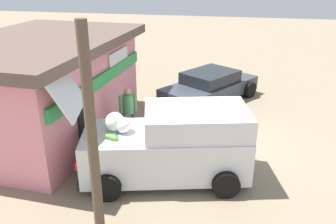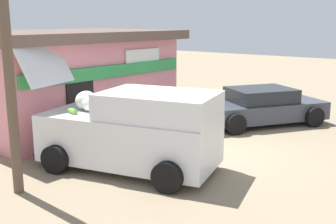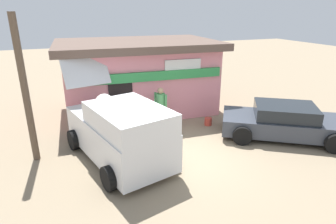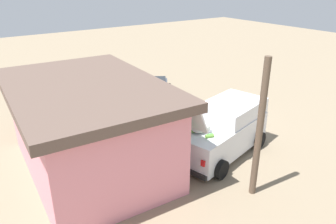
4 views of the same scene
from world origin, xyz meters
name	(u,v)px [view 1 (image 1 of 4)]	position (x,y,z in m)	size (l,w,h in m)	color
ground_plane	(200,148)	(0.00, 0.00, 0.00)	(60.00, 60.00, 0.00)	gray
storefront_bar	(43,86)	(0.16, 5.06, 1.58)	(7.12, 4.97, 3.09)	pink
delivery_van	(171,144)	(-1.67, 0.59, 0.94)	(2.92, 4.88, 2.82)	silver
parked_sedan	(210,87)	(4.14, 0.12, 0.58)	(4.55, 3.85, 1.21)	#383D47
vendor_standing	(128,109)	(0.25, 2.32, 0.97)	(0.47, 0.49, 1.67)	#4C4C51
customer_bending	(123,133)	(-1.19, 2.02, 0.86)	(0.82, 0.74, 1.37)	#726047
unloaded_banana_pile	(47,172)	(-2.47, 3.66, 0.22)	(0.89, 0.90, 0.47)	silver
paint_bucket	(152,111)	(2.17, 2.06, 0.15)	(0.29, 0.29, 0.31)	#BF3F33
utility_pole	(92,141)	(-4.12, 1.57, 2.16)	(0.20, 0.20, 4.33)	brown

